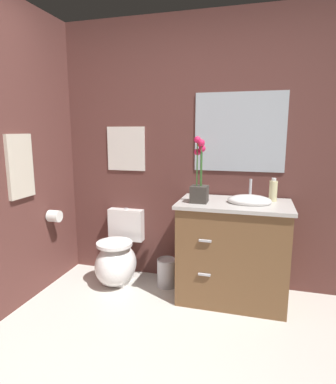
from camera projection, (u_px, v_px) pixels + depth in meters
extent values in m
cube|color=brown|center=(230.00, 154.00, 2.98)|extent=(4.44, 0.05, 2.50)
ellipsoid|color=white|center=(116.00, 264.00, 3.11)|extent=(0.38, 0.48, 0.40)
cube|color=white|center=(118.00, 273.00, 3.18)|extent=(0.22, 0.26, 0.18)
cube|color=white|center=(127.00, 224.00, 3.32)|extent=(0.36, 0.13, 0.32)
cylinder|color=white|center=(114.00, 244.00, 3.05)|extent=(0.34, 0.34, 0.03)
cylinder|color=#B7B7BC|center=(126.00, 209.00, 3.29)|extent=(0.04, 0.04, 0.02)
cube|color=brown|center=(233.00, 253.00, 2.80)|extent=(0.90, 0.52, 0.84)
cube|color=#BCB7B2|center=(235.00, 204.00, 2.72)|extent=(0.94, 0.56, 0.03)
ellipsoid|color=white|center=(249.00, 201.00, 2.68)|extent=(0.36, 0.26, 0.10)
cylinder|color=#B7B7BC|center=(250.00, 189.00, 2.82)|extent=(0.02, 0.02, 0.18)
cube|color=#B7B7BC|center=(205.00, 241.00, 2.56)|extent=(0.10, 0.02, 0.02)
cube|color=#B7B7BC|center=(204.00, 275.00, 2.62)|extent=(0.10, 0.02, 0.02)
cube|color=#38332D|center=(199.00, 194.00, 2.71)|extent=(0.14, 0.14, 0.14)
cylinder|color=#386B2D|center=(202.00, 167.00, 2.66)|extent=(0.01, 0.01, 0.31)
sphere|color=#E01E51|center=(202.00, 149.00, 2.63)|extent=(0.06, 0.06, 0.06)
cylinder|color=#386B2D|center=(201.00, 165.00, 2.69)|extent=(0.01, 0.01, 0.34)
sphere|color=red|center=(201.00, 144.00, 2.66)|extent=(0.06, 0.06, 0.06)
cylinder|color=#386B2D|center=(197.00, 169.00, 2.70)|extent=(0.01, 0.01, 0.28)
sphere|color=#E01E51|center=(198.00, 152.00, 2.67)|extent=(0.06, 0.06, 0.06)
cylinder|color=#386B2D|center=(197.00, 163.00, 2.65)|extent=(0.01, 0.01, 0.38)
sphere|color=#E01E51|center=(197.00, 140.00, 2.61)|extent=(0.06, 0.06, 0.06)
cylinder|color=#386B2D|center=(201.00, 165.00, 2.64)|extent=(0.01, 0.01, 0.36)
sphere|color=#E01E51|center=(201.00, 143.00, 2.60)|extent=(0.06, 0.06, 0.06)
cylinder|color=beige|center=(273.00, 191.00, 2.75)|extent=(0.07, 0.07, 0.17)
cylinder|color=silver|center=(274.00, 179.00, 2.73)|extent=(0.04, 0.04, 0.02)
cylinder|color=#B7B7BC|center=(167.00, 273.00, 3.09)|extent=(0.18, 0.18, 0.26)
torus|color=#B7B7BC|center=(167.00, 260.00, 3.06)|extent=(0.18, 0.18, 0.01)
cube|color=silver|center=(126.00, 149.00, 3.21)|extent=(0.39, 0.01, 0.43)
cube|color=#B2BCC6|center=(239.00, 132.00, 2.89)|extent=(0.80, 0.01, 0.70)
cube|color=beige|center=(20.00, 166.00, 2.63)|extent=(0.03, 0.28, 0.52)
cylinder|color=white|center=(54.00, 216.00, 3.02)|extent=(0.11, 0.11, 0.11)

